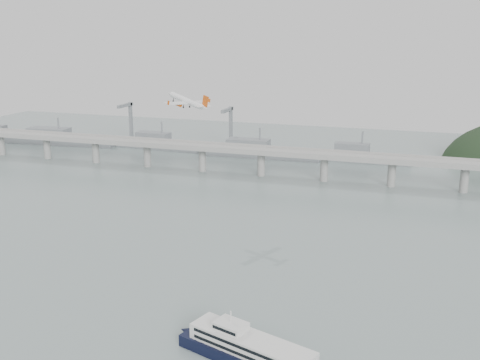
% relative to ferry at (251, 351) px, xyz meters
% --- Properties ---
extents(ground, '(900.00, 900.00, 0.00)m').
position_rel_ferry_xyz_m(ground, '(-38.70, 50.24, -4.69)').
color(ground, slate).
rests_on(ground, ground).
extents(bridge, '(800.00, 22.00, 23.90)m').
position_rel_ferry_xyz_m(bridge, '(-39.85, 250.24, 12.96)').
color(bridge, gray).
rests_on(bridge, ground).
extents(distant_fleet, '(453.00, 60.90, 40.00)m').
position_rel_ferry_xyz_m(distant_fleet, '(-194.06, 315.32, 1.53)').
color(distant_fleet, slate).
rests_on(distant_fleet, ground).
extents(ferry, '(88.99, 37.28, 17.31)m').
position_rel_ferry_xyz_m(ferry, '(0.00, 0.00, 0.00)').
color(ferry, black).
rests_on(ferry, ground).
extents(airliner, '(31.61, 29.76, 9.44)m').
position_rel_ferry_xyz_m(airliner, '(-75.76, 123.94, 68.92)').
color(airliner, white).
rests_on(airliner, ground).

